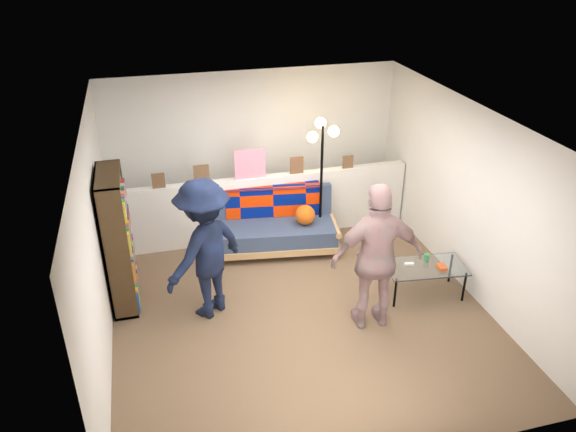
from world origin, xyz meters
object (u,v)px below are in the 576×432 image
object	(u,v)px
futon_sofa	(276,225)
coffee_table	(426,268)
person_left	(205,249)
floor_lamp	(322,158)
person_right	(377,258)
bookshelf	(118,244)

from	to	relation	value
futon_sofa	coffee_table	distance (m)	2.27
person_left	futon_sofa	bearing A→B (deg)	-169.96
floor_lamp	person_right	xyz separation A→B (m)	(0.01, -2.05, -0.44)
coffee_table	person_left	size ratio (longest dim) A/B	0.60
futon_sofa	bookshelf	size ratio (longest dim) A/B	1.10
person_left	coffee_table	bearing A→B (deg)	134.82
coffee_table	person_right	world-z (taller)	person_right
coffee_table	bookshelf	bearing A→B (deg)	167.16
bookshelf	person_right	distance (m)	3.12
coffee_table	person_left	distance (m)	2.80
futon_sofa	person_left	bearing A→B (deg)	-132.09
futon_sofa	bookshelf	world-z (taller)	bookshelf
coffee_table	futon_sofa	bearing A→B (deg)	133.64
futon_sofa	floor_lamp	bearing A→B (deg)	1.30
person_left	person_right	distance (m)	2.00
coffee_table	person_right	distance (m)	1.09
coffee_table	person_right	xyz separation A→B (m)	(-0.87, -0.39, 0.52)
futon_sofa	floor_lamp	world-z (taller)	floor_lamp
floor_lamp	person_right	world-z (taller)	floor_lamp
bookshelf	coffee_table	xyz separation A→B (m)	(3.74, -0.85, -0.42)
floor_lamp	person_left	bearing A→B (deg)	-144.71
futon_sofa	person_left	xyz separation A→B (m)	(-1.17, -1.29, 0.52)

